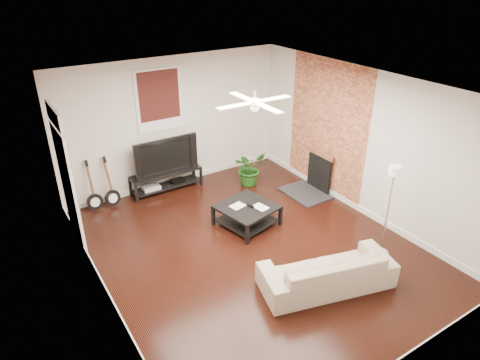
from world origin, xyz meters
The scene contains 14 objects.
room centered at (0.00, 0.00, 1.40)m, with size 5.01×6.01×2.81m.
brick_accent centered at (2.49, 1.00, 1.40)m, with size 0.02×2.20×2.80m, color #9F4833.
fireplace centered at (2.20, 1.00, 0.46)m, with size 0.80×1.10×0.92m, color black.
window_back centered at (-0.30, 2.97, 1.95)m, with size 1.00×0.06×1.30m, color #370F0F.
door_left centered at (-2.46, 1.90, 1.25)m, with size 0.08×1.00×2.50m, color white.
tv_stand centered at (-0.37, 2.78, 0.22)m, with size 1.55×0.41×0.43m, color black.
tv centered at (-0.37, 2.80, 0.83)m, with size 1.38×0.18×0.80m, color black.
coffee_table centered at (0.33, 0.68, 0.20)m, with size 0.95×0.95×0.40m, color black.
sofa centered at (0.40, -1.41, 0.29)m, with size 2.02×0.79×0.59m, color tan.
floor_lamp centered at (1.75, -1.31, 0.82)m, with size 0.27×0.27×1.65m, color silver, non-canonical shape.
potted_plant centered at (1.30, 2.05, 0.39)m, with size 0.70×0.61×0.78m, color #1C5117.
guitar_left centered at (-1.93, 2.75, 0.52)m, with size 0.32×0.23×1.05m, color black, non-canonical shape.
guitar_right centered at (-1.58, 2.72, 0.52)m, with size 0.32×0.23×1.05m, color black, non-canonical shape.
ceiling_fan centered at (0.00, 0.00, 2.60)m, with size 1.24×1.24×0.32m, color white, non-canonical shape.
Camera 1 is at (-3.46, -5.02, 4.40)m, focal length 31.95 mm.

